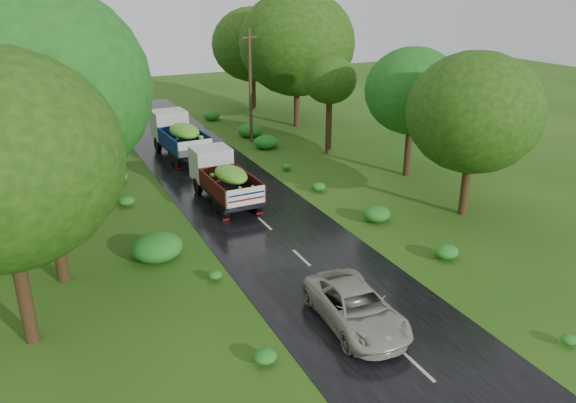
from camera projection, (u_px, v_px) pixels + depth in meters
ground at (418, 367)px, 17.14m from camera, size 120.00×120.00×0.00m
road at (337, 291)px, 21.35m from camera, size 6.50×80.00×0.02m
road_lines at (324, 279)px, 22.19m from camera, size 0.12×69.60×0.00m
truck_near at (223, 176)px, 29.67m from camera, size 2.23×5.96×2.48m
truck_far at (178, 134)px, 37.34m from camera, size 2.59×6.56×2.71m
car at (356, 307)px, 19.01m from camera, size 2.49×4.90×1.33m
utility_pole at (250, 85)px, 39.71m from camera, size 1.34×0.62×8.02m
trees_left at (5, 60)px, 29.43m from camera, size 6.41×33.16×10.03m
trees_right at (325, 63)px, 39.18m from camera, size 5.02×31.25×8.46m
shrubs at (250, 204)px, 28.81m from camera, size 11.90×44.00×0.70m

